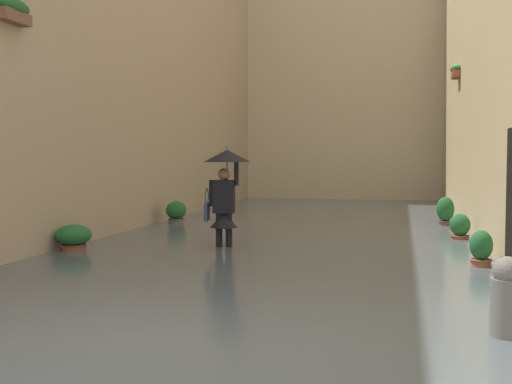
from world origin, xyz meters
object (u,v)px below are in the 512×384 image
potted_plant_far_left (481,253)px  potted_plant_far_right (74,240)px  mooring_bollard (507,307)px  potted_plant_mid_left (460,230)px  person_wading (225,184)px  potted_plant_mid_right (176,214)px  potted_plant_near_left (445,213)px

potted_plant_far_left → potted_plant_far_right: bearing=-1.2°
potted_plant_far_left → mooring_bollard: size_ratio=0.79×
potted_plant_mid_left → mooring_bollard: bearing=88.5°
potted_plant_mid_left → potted_plant_far_left: size_ratio=0.95×
person_wading → potted_plant_mid_right: person_wading is taller
potted_plant_mid_left → potted_plant_mid_right: size_ratio=0.94×
potted_plant_far_right → potted_plant_near_left: 8.71m
potted_plant_far_right → potted_plant_mid_right: 4.72m
person_wading → potted_plant_mid_right: 4.44m
person_wading → potted_plant_near_left: size_ratio=2.33×
potted_plant_mid_right → potted_plant_mid_left: bearing=166.2°
person_wading → potted_plant_far_right: size_ratio=3.16×
potted_plant_mid_left → potted_plant_far_right: bearing=24.9°
potted_plant_mid_left → mooring_bollard: size_ratio=0.75×
potted_plant_near_left → mooring_bollard: bearing=89.6°
potted_plant_near_left → potted_plant_far_right: bearing=40.8°
potted_plant_far_left → potted_plant_near_left: bearing=-88.5°
person_wading → potted_plant_far_left: 4.53m
potted_plant_mid_right → mooring_bollard: (-6.33, 8.77, 0.05)m
person_wading → potted_plant_far_left: bearing=165.0°
person_wading → mooring_bollard: bearing=128.7°
potted_plant_far_right → mooring_bollard: size_ratio=0.69×
person_wading → mooring_bollard: (-4.06, 5.07, -0.87)m
potted_plant_near_left → potted_plant_far_left: (-0.15, 5.84, -0.10)m
potted_plant_mid_left → potted_plant_mid_right: bearing=-13.8°
potted_plant_far_right → potted_plant_far_left: size_ratio=0.88×
potted_plant_far_left → potted_plant_mid_left: bearing=-89.5°
potted_plant_mid_left → mooring_bollard: (0.19, 7.17, 0.10)m
potted_plant_near_left → potted_plant_mid_left: bearing=92.7°
potted_plant_near_left → mooring_bollard: (0.07, 9.75, -0.03)m
person_wading → potted_plant_mid_right: size_ratio=2.75×
potted_plant_mid_right → potted_plant_near_left: size_ratio=0.85×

